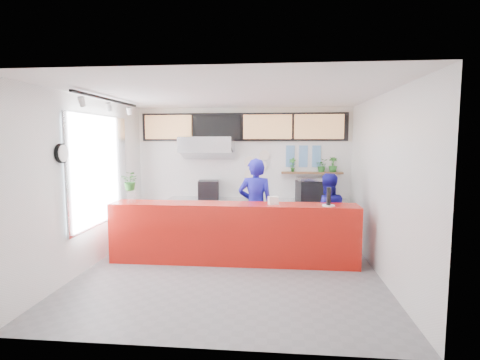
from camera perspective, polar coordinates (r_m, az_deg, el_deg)
The scene contains 45 objects.
floor at distance 6.71m, azimuth -1.46°, elevation -13.48°, with size 5.00×5.00×0.00m, color slate.
ceiling at distance 6.37m, azimuth -1.54°, elevation 12.87°, with size 5.00×5.00×0.00m, color silver.
wall_back at distance 8.84m, azimuth 0.48°, elevation 1.24°, with size 5.00×5.00×0.00m, color white.
wall_left at distance 7.12m, azimuth -21.90°, elevation -0.38°, with size 5.00×5.00×0.00m, color white.
wall_right at distance 6.55m, azimuth 20.75°, elevation -0.86°, with size 5.00×5.00×0.00m, color white.
service_counter at distance 6.93m, azimuth -1.07°, elevation -8.09°, with size 4.50×0.60×1.10m, color #B2140C.
cream_band at distance 8.81m, azimuth 0.48°, elevation 8.39°, with size 5.00×0.02×0.80m, color beige.
prep_bench at distance 8.81m, azimuth -4.92°, elevation -5.71°, with size 1.80×0.60×0.90m, color #B2B5BA.
panini_oven at distance 8.69m, azimuth -4.80°, elevation -1.46°, with size 0.46×0.46×0.42m, color black.
extraction_hood at distance 8.57m, azimuth -5.08°, elevation 5.42°, with size 1.20×0.70×0.35m, color #B2B5BA.
hood_lip at distance 8.58m, azimuth -5.07°, elevation 4.08°, with size 1.20×0.70×0.08m, color #B2B5BA.
right_bench at distance 8.70m, azimuth 10.24°, elevation -5.94°, with size 1.80×0.60×0.90m, color #B2B5BA.
espresso_machine at distance 8.59m, azimuth 11.01°, elevation -1.57°, with size 0.68×0.49×0.44m, color black.
espresso_tray at distance 8.56m, azimuth 11.04°, elevation 0.18°, with size 0.69×0.48×0.06m, color #B5B6BC.
herb_shelf at distance 8.75m, azimuth 10.92°, elevation 1.08°, with size 1.40×0.18×0.04m, color brown.
menu_board_far_left at distance 9.02m, azimuth -10.84°, elevation 7.91°, with size 1.10×0.10×0.55m, color tan.
menu_board_mid_left at distance 8.77m, azimuth -3.47°, elevation 8.06°, with size 1.10×0.10×0.55m, color black.
menu_board_mid_right at distance 8.66m, azimuth 4.21°, elevation 8.08°, with size 1.10×0.10×0.55m, color tan.
menu_board_far_right at distance 8.71m, azimuth 11.93°, elevation 7.95°, with size 1.10×0.10×0.55m, color tan.
soffit at distance 8.78m, azimuth 0.46°, elevation 8.07°, with size 4.80×0.04×0.65m, color black.
window_pane at distance 7.35m, azimuth -20.68°, elevation 1.42°, with size 0.04×2.20×1.90m, color silver.
window_frame at distance 7.34m, azimuth -20.54°, elevation 1.42°, with size 0.03×2.30×2.00m, color #B2B5BA.
wall_clock_rim at distance 6.28m, azimuth -25.55°, elevation 3.68°, with size 0.30×0.30×0.05m, color black.
wall_clock_face at distance 6.26m, azimuth -25.32°, elevation 3.69°, with size 0.26×0.26×0.02m, color white.
track_rail at distance 6.94m, azimuth -19.39°, elevation 11.47°, with size 0.05×2.40×0.04m, color black.
dec_plate_a at distance 8.78m, azimuth 1.44°, elevation 2.84°, with size 0.24×0.24×0.03m, color silver.
dec_plate_b at distance 8.77m, azimuth 3.39°, elevation 2.18°, with size 0.24×0.24×0.03m, color silver.
dec_plate_c at distance 8.81m, azimuth 1.43°, elevation 0.90°, with size 0.24×0.24×0.03m, color silver.
dec_plate_d at distance 8.76m, azimuth 3.73°, elevation 3.81°, with size 0.24×0.24×0.03m, color silver.
photo_frame_a at distance 8.77m, azimuth 7.67°, elevation 4.42°, with size 0.20×0.02×0.25m, color #598CBF.
photo_frame_b at distance 8.78m, azimuth 9.63°, elevation 4.39°, with size 0.20×0.02×0.25m, color #598CBF.
photo_frame_c at distance 8.81m, azimuth 11.58°, elevation 4.36°, with size 0.20×0.02×0.25m, color #598CBF.
photo_frame_d at distance 8.78m, azimuth 7.65°, elevation 2.79°, with size 0.20×0.02×0.25m, color #598CBF.
photo_frame_e at distance 8.79m, azimuth 9.60°, elevation 2.76°, with size 0.20×0.02×0.25m, color #598CBF.
photo_frame_f at distance 8.82m, azimuth 11.55°, elevation 2.74°, with size 0.20×0.02×0.25m, color #598CBF.
staff_center at distance 7.42m, azimuth 2.39°, elevation -4.00°, with size 0.69×0.46×1.90m, color #17148E.
staff_right at distance 7.45m, azimuth 13.08°, elevation -5.21°, with size 0.79×0.61×1.62m, color #17148E.
herb_a at distance 8.70m, azimuth 8.00°, elevation 2.32°, with size 0.17×0.12×0.33m, color #276724.
herb_c at distance 8.76m, azimuth 12.39°, elevation 2.18°, with size 0.27×0.24×0.30m, color #276724.
herb_d at distance 8.79m, azimuth 13.97°, elevation 2.29°, with size 0.19×0.17×0.34m, color #276724.
glass_vase at distance 7.22m, azimuth -16.25°, elevation -2.49°, with size 0.17×0.17×0.20m, color silver.
basil_vase at distance 7.18m, azimuth -16.32°, elevation -0.15°, with size 0.32×0.28×0.36m, color #276724.
napkin_holder at distance 6.74m, azimuth 5.08°, elevation -3.11°, with size 0.17×0.11×0.15m, color white.
white_plate at distance 6.75m, azimuth 13.33°, elevation -3.80°, with size 0.22×0.22×0.02m, color white.
pepper_mill at distance 6.73m, azimuth 13.36°, elevation -2.42°, with size 0.08×0.08×0.31m, color black.
Camera 1 is at (0.77, -6.28, 2.25)m, focal length 28.00 mm.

